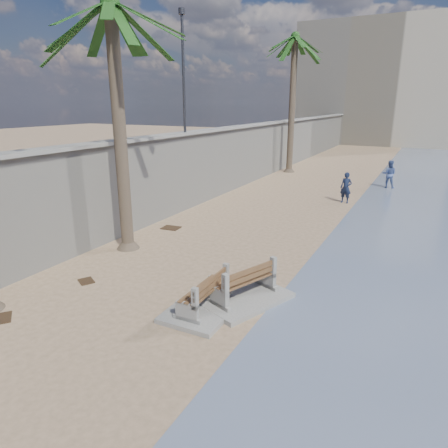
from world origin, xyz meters
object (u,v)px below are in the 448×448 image
(bench_near, at_px, (244,286))
(palm_back, at_px, (295,39))
(palm_mid, at_px, (110,8))
(person_b, at_px, (389,173))
(bench_far, at_px, (204,296))
(person_a, at_px, (346,186))

(bench_near, xyz_separation_m, palm_back, (-5.38, 19.73, 8.58))
(palm_mid, distance_m, person_b, 18.13)
(palm_mid, bearing_deg, person_b, 65.57)
(bench_far, distance_m, person_a, 12.90)
(palm_back, xyz_separation_m, person_a, (5.58, -7.78, -8.10))
(palm_mid, xyz_separation_m, palm_back, (-0.14, 18.08, 1.38))
(bench_far, bearing_deg, palm_mid, 150.71)
(bench_near, xyz_separation_m, person_a, (0.20, 11.95, 0.48))
(person_a, bearing_deg, person_b, 80.64)
(bench_far, xyz_separation_m, palm_mid, (-4.57, 2.57, 7.22))
(person_b, bearing_deg, bench_far, 79.78)
(palm_mid, bearing_deg, bench_near, -17.54)
(bench_far, height_order, palm_back, palm_back)
(bench_far, bearing_deg, person_b, 82.39)
(palm_back, bearing_deg, bench_near, -74.76)
(person_b, bearing_deg, palm_mid, 62.96)
(palm_mid, height_order, person_b, palm_mid)
(palm_mid, relative_size, person_b, 4.74)
(person_b, bearing_deg, palm_back, -23.71)
(bench_near, bearing_deg, palm_mid, 162.46)
(bench_far, relative_size, palm_back, 0.21)
(bench_far, height_order, palm_mid, palm_mid)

